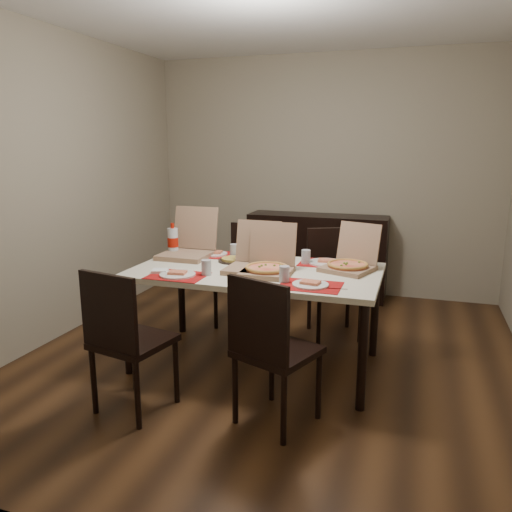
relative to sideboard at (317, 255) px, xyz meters
name	(u,v)px	position (x,y,z in m)	size (l,w,h in m)	color
ground	(271,359)	(0.00, -1.78, -0.46)	(3.80, 4.00, 0.02)	#472B16
room_walls	(288,133)	(0.00, -1.35, 1.28)	(3.84, 4.02, 2.62)	gray
sideboard	(317,255)	(0.00, 0.00, 0.00)	(1.50, 0.40, 0.90)	black
dining_table	(256,278)	(-0.08, -1.92, 0.23)	(1.80, 1.00, 0.75)	beige
chair_near_left	(125,336)	(-0.62, -2.85, 0.06)	(0.50, 0.50, 0.93)	black
chair_near_right	(270,346)	(0.26, -2.71, 0.06)	(0.54, 0.54, 0.93)	black
chair_far_left	(246,270)	(-0.45, -1.09, 0.06)	(0.47, 0.47, 0.93)	black
chair_far_right	(333,277)	(0.36, -1.09, 0.06)	(0.56, 0.56, 0.93)	black
setting_near_left	(183,272)	(-0.52, -2.25, 0.32)	(0.45, 0.30, 0.11)	#AF0B0E
setting_near_right	(303,282)	(0.34, -2.22, 0.32)	(0.46, 0.30, 0.11)	#AF0B0E
setting_far_left	(218,253)	(-0.53, -1.57, 0.32)	(0.48, 0.30, 0.11)	#AF0B0E
setting_far_right	(321,261)	(0.34, -1.60, 0.32)	(0.46, 0.30, 0.11)	#AF0B0E
napkin_loose	(256,270)	(-0.06, -1.98, 0.31)	(0.12, 0.11, 0.02)	white
pizza_box_center	(268,266)	(0.04, -2.01, 0.36)	(0.36, 0.40, 0.35)	#8A694F
pizza_box_right	(350,263)	(0.58, -1.73, 0.35)	(0.43, 0.46, 0.33)	#8A694F
pizza_box_left	(188,249)	(-0.74, -1.68, 0.36)	(0.39, 0.43, 0.39)	#8A694F
pizza_box_extra	(253,262)	(-0.10, -1.96, 0.36)	(0.35, 0.39, 0.35)	#8A694F
faina_plate	(233,260)	(-0.33, -1.74, 0.31)	(0.24, 0.24, 0.03)	black
dip_bowl	(285,262)	(0.07, -1.68, 0.31)	(0.11, 0.11, 0.03)	white
soda_bottle	(173,241)	(-0.89, -1.67, 0.41)	(0.09, 0.09, 0.27)	silver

